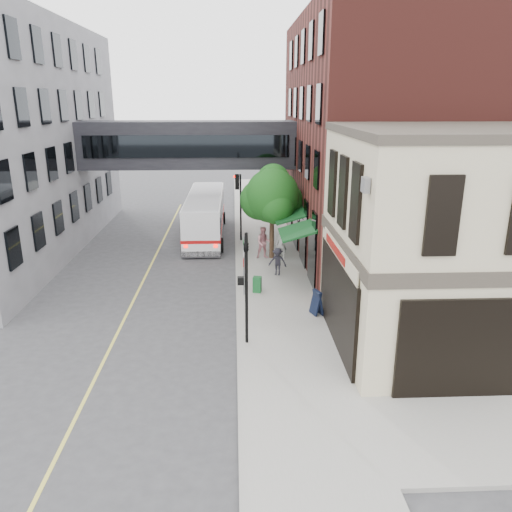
{
  "coord_description": "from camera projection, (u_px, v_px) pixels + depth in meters",
  "views": [
    {
      "loc": [
        -0.02,
        -15.88,
        9.39
      ],
      "look_at": [
        0.82,
        3.13,
        3.38
      ],
      "focal_mm": 35.0,
      "sensor_mm": 36.0,
      "label": 1
    }
  ],
  "objects": [
    {
      "name": "ground",
      "position": [
        237.0,
        372.0,
        17.96
      ],
      "size": [
        120.0,
        120.0,
        0.0
      ],
      "primitive_type": "plane",
      "color": "#38383A",
      "rests_on": "ground"
    },
    {
      "name": "sidewalk_main",
      "position": [
        267.0,
        254.0,
        31.36
      ],
      "size": [
        4.0,
        60.0,
        0.15
      ],
      "primitive_type": "cube",
      "color": "gray",
      "rests_on": "ground"
    },
    {
      "name": "corner_building",
      "position": [
        471.0,
        241.0,
        18.97
      ],
      "size": [
        10.19,
        8.12,
        8.45
      ],
      "color": "#BFB592",
      "rests_on": "ground"
    },
    {
      "name": "brick_building",
      "position": [
        397.0,
        140.0,
        30.56
      ],
      "size": [
        13.76,
        18.0,
        14.0
      ],
      "color": "#4D1D18",
      "rests_on": "ground"
    },
    {
      "name": "skyway_bridge",
      "position": [
        189.0,
        144.0,
        33.02
      ],
      "size": [
        14.0,
        3.18,
        3.0
      ],
      "color": "black",
      "rests_on": "ground"
    },
    {
      "name": "traffic_signal_near",
      "position": [
        246.0,
        275.0,
        18.98
      ],
      "size": [
        0.44,
        0.22,
        4.6
      ],
      "color": "black",
      "rests_on": "sidewalk_main"
    },
    {
      "name": "traffic_signal_far",
      "position": [
        238.0,
        194.0,
        33.16
      ],
      "size": [
        0.53,
        0.28,
        4.5
      ],
      "color": "black",
      "rests_on": "sidewalk_main"
    },
    {
      "name": "street_sign_pole",
      "position": [
        244.0,
        261.0,
        24.06
      ],
      "size": [
        0.08,
        0.75,
        3.0
      ],
      "color": "gray",
      "rests_on": "sidewalk_main"
    },
    {
      "name": "street_tree",
      "position": [
        272.0,
        196.0,
        29.46
      ],
      "size": [
        3.8,
        3.2,
        5.6
      ],
      "color": "#382619",
      "rests_on": "sidewalk_main"
    },
    {
      "name": "lane_marking",
      "position": [
        144.0,
        278.0,
        27.27
      ],
      "size": [
        0.12,
        40.0,
        0.01
      ],
      "primitive_type": "cube",
      "color": "#D8CC4C",
      "rests_on": "ground"
    },
    {
      "name": "bus",
      "position": [
        205.0,
        213.0,
        35.18
      ],
      "size": [
        2.68,
        10.96,
        2.95
      ],
      "color": "white",
      "rests_on": "ground"
    },
    {
      "name": "pedestrian_a",
      "position": [
        281.0,
        245.0,
        29.74
      ],
      "size": [
        0.72,
        0.5,
        1.86
      ],
      "primitive_type": "imported",
      "rotation": [
        0.0,
        0.0,
        -0.09
      ],
      "color": "beige",
      "rests_on": "sidewalk_main"
    },
    {
      "name": "pedestrian_b",
      "position": [
        264.0,
        243.0,
        29.99
      ],
      "size": [
        1.0,
        0.81,
        1.95
      ],
      "primitive_type": "imported",
      "rotation": [
        0.0,
        0.0,
        0.08
      ],
      "color": "#CE858D",
      "rests_on": "sidewalk_main"
    },
    {
      "name": "pedestrian_c",
      "position": [
        278.0,
        261.0,
        27.16
      ],
      "size": [
        1.12,
        0.84,
        1.54
      ],
      "primitive_type": "imported",
      "rotation": [
        0.0,
        0.0,
        -0.3
      ],
      "color": "black",
      "rests_on": "sidewalk_main"
    },
    {
      "name": "newspaper_box",
      "position": [
        257.0,
        284.0,
        24.85
      ],
      "size": [
        0.47,
        0.44,
        0.8
      ],
      "primitive_type": "cube",
      "rotation": [
        0.0,
        0.0,
        -0.24
      ],
      "color": "#125223",
      "rests_on": "sidewalk_main"
    },
    {
      "name": "sandwich_board",
      "position": [
        317.0,
        302.0,
        22.25
      ],
      "size": [
        0.59,
        0.73,
        1.12
      ],
      "primitive_type": "cube",
      "rotation": [
        0.0,
        0.0,
        0.34
      ],
      "color": "black",
      "rests_on": "sidewalk_main"
    }
  ]
}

